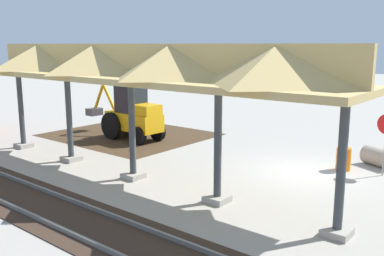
# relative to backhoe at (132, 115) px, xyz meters

# --- Properties ---
(ground_plane) EXTENTS (120.00, 120.00, 0.00)m
(ground_plane) POSITION_rel_backhoe_xyz_m (-9.63, -0.10, -1.26)
(ground_plane) COLOR #9E998E
(dirt_work_zone) EXTENTS (8.08, 7.00, 0.01)m
(dirt_work_zone) POSITION_rel_backhoe_xyz_m (0.89, -0.63, -1.26)
(dirt_work_zone) COLOR #42301E
(dirt_work_zone) RESTS_ON ground
(platform_canopy) EXTENTS (16.50, 3.20, 4.90)m
(platform_canopy) POSITION_rel_backhoe_xyz_m (-4.98, 4.60, 2.91)
(platform_canopy) COLOR #9E998E
(platform_canopy) RESTS_ON ground
(rail_tracks) EXTENTS (60.00, 2.58, 0.15)m
(rail_tracks) POSITION_rel_backhoe_xyz_m (-9.63, 8.27, -1.23)
(rail_tracks) COLOR slate
(rail_tracks) RESTS_ON ground
(backhoe) EXTENTS (5.41, 1.83, 2.82)m
(backhoe) POSITION_rel_backhoe_xyz_m (0.00, 0.00, 0.00)
(backhoe) COLOR orange
(backhoe) RESTS_ON ground
(dirt_mound) EXTENTS (4.50, 4.50, 2.40)m
(dirt_mound) POSITION_rel_backhoe_xyz_m (1.93, -1.27, -1.26)
(dirt_mound) COLOR #42301E
(dirt_mound) RESTS_ON ground
(concrete_pipe) EXTENTS (1.64, 1.33, 0.77)m
(concrete_pipe) POSITION_rel_backhoe_xyz_m (-11.59, -2.79, -0.88)
(concrete_pipe) COLOR #9E9384
(concrete_pipe) RESTS_ON ground
(traffic_barrel) EXTENTS (0.56, 0.56, 0.90)m
(traffic_barrel) POSITION_rel_backhoe_xyz_m (-10.61, -1.36, -0.81)
(traffic_barrel) COLOR orange
(traffic_barrel) RESTS_ON ground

